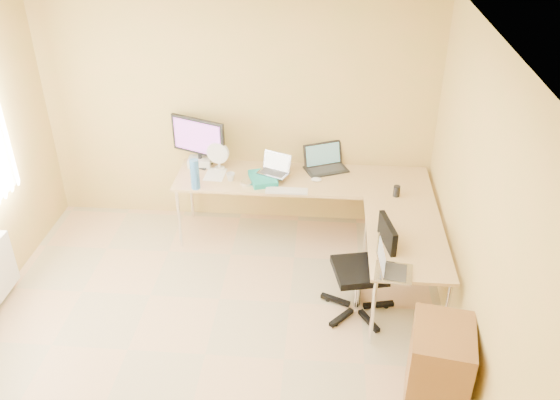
# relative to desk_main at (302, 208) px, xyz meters

# --- Properties ---
(floor) EXTENTS (4.50, 4.50, 0.00)m
(floor) POSITION_rel_desk_main_xyz_m (-0.72, -1.85, -0.36)
(floor) COLOR tan
(floor) RESTS_ON ground
(ceiling) EXTENTS (4.50, 4.50, 0.00)m
(ceiling) POSITION_rel_desk_main_xyz_m (-0.72, -1.85, 2.24)
(ceiling) COLOR white
(ceiling) RESTS_ON ground
(wall_back) EXTENTS (4.50, 0.00, 4.50)m
(wall_back) POSITION_rel_desk_main_xyz_m (-0.72, 0.40, 0.93)
(wall_back) COLOR tan
(wall_back) RESTS_ON ground
(wall_right) EXTENTS (0.00, 4.50, 4.50)m
(wall_right) POSITION_rel_desk_main_xyz_m (1.38, -1.85, 0.93)
(wall_right) COLOR tan
(wall_right) RESTS_ON ground
(desk_main) EXTENTS (2.65, 0.70, 0.73)m
(desk_main) POSITION_rel_desk_main_xyz_m (0.00, 0.00, 0.00)
(desk_main) COLOR tan
(desk_main) RESTS_ON ground
(desk_return) EXTENTS (0.70, 1.30, 0.73)m
(desk_return) POSITION_rel_desk_main_xyz_m (0.98, -1.00, 0.00)
(desk_return) COLOR tan
(desk_return) RESTS_ON ground
(monitor) EXTENTS (0.67, 0.44, 0.55)m
(monitor) POSITION_rel_desk_main_xyz_m (-1.12, 0.20, 0.64)
(monitor) COLOR black
(monitor) RESTS_ON desk_main
(book_stack) EXTENTS (0.34, 0.40, 0.06)m
(book_stack) POSITION_rel_desk_main_xyz_m (-0.41, -0.09, 0.39)
(book_stack) COLOR #137C72
(book_stack) RESTS_ON desk_main
(laptop_center) EXTENTS (0.38, 0.34, 0.20)m
(laptop_center) POSITION_rel_desk_main_xyz_m (-0.30, -0.03, 0.52)
(laptop_center) COLOR #9497A9
(laptop_center) RESTS_ON desk_main
(laptop_black) EXTENTS (0.53, 0.47, 0.27)m
(laptop_black) POSITION_rel_desk_main_xyz_m (0.24, 0.20, 0.50)
(laptop_black) COLOR black
(laptop_black) RESTS_ON desk_main
(keyboard) EXTENTS (0.42, 0.12, 0.02)m
(keyboard) POSITION_rel_desk_main_xyz_m (-0.14, -0.30, 0.37)
(keyboard) COLOR silver
(keyboard) RESTS_ON desk_main
(mouse) EXTENTS (0.13, 0.10, 0.04)m
(mouse) POSITION_rel_desk_main_xyz_m (0.15, -0.06, 0.39)
(mouse) COLOR white
(mouse) RESTS_ON desk_main
(mug) EXTENTS (0.11, 0.11, 0.09)m
(mug) POSITION_rel_desk_main_xyz_m (-0.74, -0.11, 0.41)
(mug) COLOR silver
(mug) RESTS_ON desk_main
(cd_stack) EXTENTS (0.14, 0.14, 0.03)m
(cd_stack) POSITION_rel_desk_main_xyz_m (-0.56, -0.18, 0.38)
(cd_stack) COLOR silver
(cd_stack) RESTS_ON desk_main
(water_bottle) EXTENTS (0.11, 0.11, 0.32)m
(water_bottle) POSITION_rel_desk_main_xyz_m (-1.07, -0.30, 0.52)
(water_bottle) COLOR #346DB4
(water_bottle) RESTS_ON desk_main
(papers) EXTENTS (0.22, 0.30, 0.01)m
(papers) POSITION_rel_desk_main_xyz_m (-0.92, 0.00, 0.37)
(papers) COLOR white
(papers) RESTS_ON desk_main
(white_box) EXTENTS (0.25, 0.18, 0.09)m
(white_box) POSITION_rel_desk_main_xyz_m (-1.13, 0.20, 0.41)
(white_box) COLOR silver
(white_box) RESTS_ON desk_main
(desk_fan) EXTENTS (0.27, 0.27, 0.30)m
(desk_fan) POSITION_rel_desk_main_xyz_m (-0.90, 0.13, 0.52)
(desk_fan) COLOR white
(desk_fan) RESTS_ON desk_main
(black_cup) EXTENTS (0.09, 0.09, 0.11)m
(black_cup) POSITION_rel_desk_main_xyz_m (0.94, -0.30, 0.42)
(black_cup) COLOR black
(black_cup) RESTS_ON desk_main
(laptop_return) EXTENTS (0.39, 0.32, 0.23)m
(laptop_return) POSITION_rel_desk_main_xyz_m (0.81, -1.55, 0.48)
(laptop_return) COLOR #A9A9A9
(laptop_return) RESTS_ON desk_return
(office_chair) EXTENTS (0.69, 0.69, 0.96)m
(office_chair) POSITION_rel_desk_main_xyz_m (0.57, -1.18, 0.14)
(office_chair) COLOR black
(office_chair) RESTS_ON ground
(cabinet) EXTENTS (0.52, 0.61, 0.75)m
(cabinet) POSITION_rel_desk_main_xyz_m (1.13, -2.20, -0.01)
(cabinet) COLOR brown
(cabinet) RESTS_ON ground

